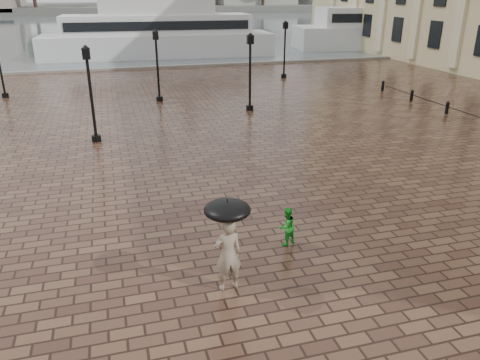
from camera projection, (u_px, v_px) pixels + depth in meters
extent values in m
plane|color=#382219|center=(286.00, 215.00, 15.33)|extent=(300.00, 300.00, 0.00)
plane|color=#414C50|center=(127.00, 24.00, 97.25)|extent=(240.00, 240.00, 0.00)
cube|color=slate|center=(163.00, 68.00, 43.83)|extent=(80.00, 0.60, 0.30)
cube|color=#4C4C47|center=(115.00, 8.00, 157.41)|extent=(300.00, 60.00, 2.00)
cylinder|color=#2D2119|center=(35.00, 0.00, 131.02)|extent=(1.00, 1.00, 8.00)
cylinder|color=black|center=(447.00, 109.00, 27.65)|extent=(0.20, 0.20, 0.60)
sphere|color=black|center=(448.00, 103.00, 27.53)|extent=(0.22, 0.22, 0.22)
cylinder|color=black|center=(412.00, 96.00, 30.76)|extent=(0.20, 0.20, 0.60)
sphere|color=black|center=(412.00, 92.00, 30.64)|extent=(0.22, 0.22, 0.22)
cylinder|color=black|center=(383.00, 87.00, 33.88)|extent=(0.20, 0.20, 0.60)
sphere|color=black|center=(383.00, 82.00, 33.76)|extent=(0.22, 0.22, 0.22)
cylinder|color=black|center=(96.00, 138.00, 22.67)|extent=(0.44, 0.44, 0.30)
cylinder|color=black|center=(92.00, 101.00, 21.97)|extent=(0.14, 0.14, 4.00)
cube|color=black|center=(86.00, 54.00, 21.15)|extent=(0.35, 0.35, 0.50)
sphere|color=beige|center=(86.00, 54.00, 21.15)|extent=(0.28, 0.28, 0.28)
cylinder|color=black|center=(250.00, 108.00, 28.50)|extent=(0.44, 0.44, 0.30)
cylinder|color=black|center=(250.00, 77.00, 27.80)|extent=(0.14, 0.14, 4.00)
cube|color=black|center=(250.00, 40.00, 26.98)|extent=(0.35, 0.35, 0.50)
sphere|color=beige|center=(250.00, 40.00, 26.98)|extent=(0.28, 0.28, 0.28)
cylinder|color=black|center=(5.00, 95.00, 31.84)|extent=(0.44, 0.44, 0.30)
cylinder|color=black|center=(0.00, 68.00, 31.14)|extent=(0.14, 0.14, 4.00)
cylinder|color=black|center=(284.00, 76.00, 38.91)|extent=(0.44, 0.44, 0.30)
cylinder|color=black|center=(285.00, 53.00, 38.21)|extent=(0.14, 0.14, 4.00)
cube|color=black|center=(286.00, 25.00, 37.39)|extent=(0.35, 0.35, 0.50)
sphere|color=beige|center=(286.00, 25.00, 37.39)|extent=(0.28, 0.28, 0.28)
cylinder|color=black|center=(160.00, 99.00, 30.80)|extent=(0.44, 0.44, 0.30)
cylinder|color=black|center=(158.00, 70.00, 30.10)|extent=(0.14, 0.14, 4.00)
cube|color=black|center=(155.00, 36.00, 29.28)|extent=(0.35, 0.35, 0.50)
sphere|color=beige|center=(155.00, 36.00, 29.28)|extent=(0.28, 0.28, 0.28)
imported|color=gray|center=(228.00, 255.00, 11.22)|extent=(0.73, 0.52, 1.90)
imported|color=green|center=(286.00, 226.00, 13.36)|extent=(0.69, 0.62, 1.16)
cube|color=silver|center=(159.00, 45.00, 50.89)|extent=(24.89, 7.09, 2.37)
cube|color=silver|center=(158.00, 24.00, 50.06)|extent=(19.93, 6.07, 1.97)
cube|color=silver|center=(156.00, 7.00, 49.39)|extent=(12.03, 5.10, 1.58)
cube|color=black|center=(159.00, 26.00, 47.71)|extent=(18.71, 1.00, 0.89)
cube|color=black|center=(156.00, 23.00, 52.42)|extent=(18.71, 1.00, 0.89)
cube|color=silver|center=(404.00, 37.00, 58.44)|extent=(28.01, 10.81, 2.62)
cube|color=silver|center=(407.00, 16.00, 57.53)|extent=(22.48, 9.08, 2.19)
cube|color=black|center=(418.00, 18.00, 54.87)|extent=(20.51, 3.39, 0.98)
cube|color=black|center=(397.00, 15.00, 60.19)|extent=(20.51, 3.39, 0.98)
cylinder|color=black|center=(227.00, 230.00, 10.97)|extent=(0.02, 0.02, 0.95)
ellipsoid|color=black|center=(227.00, 210.00, 10.77)|extent=(1.10, 1.10, 0.39)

